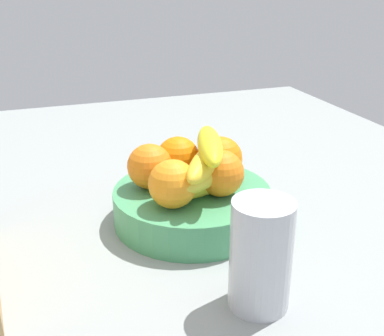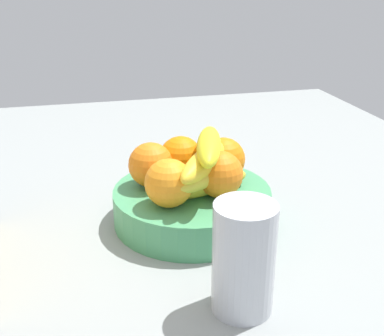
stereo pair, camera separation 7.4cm
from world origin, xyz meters
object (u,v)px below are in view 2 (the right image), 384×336
Objects in this scene: orange_back_left at (219,174)px; orange_back_right at (223,159)px; thermos_tumbler at (244,258)px; fruit_bowl at (192,205)px; banana_bunch at (207,167)px; orange_center at (169,183)px; orange_front_left at (181,158)px; orange_front_right at (151,165)px; jar_lid at (199,168)px.

orange_back_right is at bearing -22.96° from orange_back_left.
fruit_bowl is at bearing 1.67° from thermos_tumbler.
orange_back_left is 0.43× the size of banana_bunch.
banana_bunch reaches higher than thermos_tumbler.
orange_back_right is 0.43× the size of banana_bunch.
orange_center is 13.77cm from orange_back_right.
orange_front_left is at bearing -22.37° from orange_center.
orange_back_left is at bearing -130.72° from fruit_bowl.
orange_front_right is 10.51cm from banana_bunch.
orange_front_right is at bearing 63.36° from fruit_bowl.
orange_front_right is 12.26cm from orange_back_left.
orange_front_left and orange_back_left have the same top height.
fruit_bowl is 3.49× the size of orange_center.
banana_bunch is (1.87, -6.67, 1.38)cm from orange_center.
orange_front_right and orange_center have the same top height.
thermos_tumbler is at bearing -165.45° from orange_front_right.
orange_front_left is 1.04× the size of jar_lid.
orange_center reaches higher than fruit_bowl.
orange_front_left is 9.72cm from orange_back_left.
thermos_tumbler reaches higher than fruit_bowl.
orange_back_left is 6.58cm from orange_back_right.
orange_back_right is 21.09cm from jar_lid.
orange_center is 7.06cm from banana_bunch.
orange_front_right is 1.00× the size of orange_center.
jar_lid is (18.42, -13.30, -9.29)cm from orange_front_right.
orange_front_left is 1.00× the size of orange_back_right.
banana_bunch is at bearing -74.31° from orange_center.
orange_center is at bearing 157.63° from orange_front_left.
orange_front_right is 28.94cm from thermos_tumbler.
orange_center is 1.04× the size of jar_lid.
banana_bunch reaches higher than orange_back_left.
thermos_tumbler is (-21.34, 3.11, -2.46)cm from orange_back_left.
fruit_bowl is 9.92cm from orange_center.
fruit_bowl is 3.49× the size of orange_back_left.
orange_front_right is at bearing 14.55° from thermos_tumbler.
orange_front_left is 0.52× the size of thermos_tumbler.
fruit_bowl is at bearing 162.66° from jar_lid.
orange_back_right is at bearing 178.85° from jar_lid.
orange_back_right is 0.52× the size of thermos_tumbler.
orange_front_right reaches higher than fruit_bowl.
orange_front_left is at bearing 2.79° from thermos_tumbler.
banana_bunch is at bearing -151.64° from fruit_bowl.
orange_back_right is 1.04× the size of jar_lid.
banana_bunch is (-6.40, -8.22, 1.38)cm from orange_front_right.
orange_center is 0.43× the size of banana_bunch.
orange_back_left is (-8.58, -4.57, 0.00)cm from orange_front_left.
orange_front_left is 20.30cm from jar_lid.
jar_lid is (21.69, -6.77, -2.32)cm from fruit_bowl.
fruit_bowl is at bearing 28.36° from banana_bunch.
orange_front_left is 8.87cm from banana_bunch.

